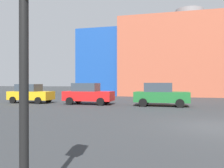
% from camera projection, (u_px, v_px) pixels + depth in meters
% --- Properties ---
extents(ground_plane, '(200.00, 200.00, 0.00)m').
position_uv_depth(ground_plane, '(219.00, 127.00, 9.46)').
color(ground_plane, '#2D3033').
extents(building_backdrop, '(31.10, 13.17, 12.51)m').
position_uv_depth(building_backdrop, '(189.00, 60.00, 35.01)').
color(building_backdrop, '#B2563D').
rests_on(building_backdrop, ground_plane).
extents(parked_car_0, '(3.81, 1.87, 1.65)m').
position_uv_depth(parked_car_0, '(30.00, 94.00, 20.93)').
color(parked_car_0, gold).
rests_on(parked_car_0, ground_plane).
extents(parked_car_1, '(4.02, 1.97, 1.74)m').
position_uv_depth(parked_car_1, '(88.00, 94.00, 19.56)').
color(parked_car_1, red).
rests_on(parked_car_1, ground_plane).
extents(parked_car_2, '(4.08, 2.00, 1.77)m').
position_uv_depth(parked_car_2, '(161.00, 94.00, 18.05)').
color(parked_car_2, '#1E662D').
rests_on(parked_car_2, ground_plane).
extents(traffic_light_near_left, '(0.40, 0.39, 3.83)m').
position_uv_depth(traffic_light_near_left, '(22.00, 1.00, 3.05)').
color(traffic_light_near_left, black).
rests_on(traffic_light_near_left, ground_plane).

